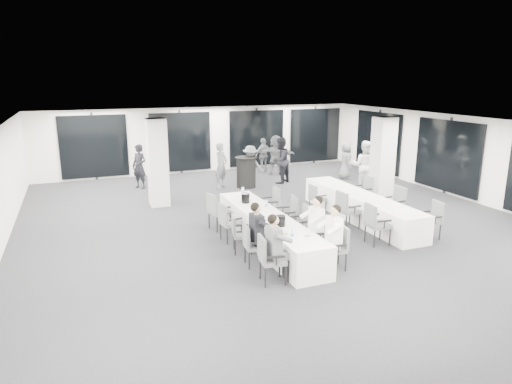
% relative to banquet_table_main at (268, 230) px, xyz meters
% --- Properties ---
extents(room, '(14.04, 16.04, 2.84)m').
position_rel_banquet_table_main_xyz_m(room, '(1.83, 2.52, 1.01)').
color(room, '#222327').
rests_on(room, ground).
extents(column_left, '(0.60, 0.60, 2.80)m').
position_rel_banquet_table_main_xyz_m(column_left, '(-1.85, 4.61, 1.02)').
color(column_left, silver).
rests_on(column_left, floor).
extents(column_right, '(0.60, 0.60, 2.80)m').
position_rel_banquet_table_main_xyz_m(column_right, '(5.15, 2.41, 1.02)').
color(column_right, silver).
rests_on(column_right, floor).
extents(banquet_table_main, '(0.90, 5.00, 0.75)m').
position_rel_banquet_table_main_xyz_m(banquet_table_main, '(0.00, 0.00, 0.00)').
color(banquet_table_main, silver).
rests_on(banquet_table_main, floor).
extents(banquet_table_side, '(0.90, 5.00, 0.75)m').
position_rel_banquet_table_main_xyz_m(banquet_table_side, '(3.31, 0.91, 0.00)').
color(banquet_table_side, silver).
rests_on(banquet_table_side, floor).
extents(cocktail_table, '(0.83, 0.83, 1.15)m').
position_rel_banquet_table_main_xyz_m(cocktail_table, '(1.63, 5.89, 0.21)').
color(cocktail_table, black).
rests_on(cocktail_table, floor).
extents(chair_main_left_near, '(0.56, 0.60, 0.99)m').
position_rel_banquet_table_main_xyz_m(chair_main_left_near, '(-0.84, -2.01, 0.19)').
color(chair_main_left_near, '#505258').
rests_on(chair_main_left_near, floor).
extents(chair_main_left_second, '(0.52, 0.57, 0.93)m').
position_rel_banquet_table_main_xyz_m(chair_main_left_second, '(-0.83, -1.09, 0.16)').
color(chair_main_left_second, '#505258').
rests_on(chair_main_left_second, floor).
extents(chair_main_left_mid, '(0.55, 0.58, 0.90)m').
position_rel_banquet_table_main_xyz_m(chair_main_left_mid, '(-0.83, -0.23, 0.14)').
color(chair_main_left_mid, '#505258').
rests_on(chair_main_left_mid, floor).
extents(chair_main_left_fourth, '(0.54, 0.59, 0.98)m').
position_rel_banquet_table_main_xyz_m(chair_main_left_fourth, '(-0.84, 0.57, 0.19)').
color(chair_main_left_fourth, '#505258').
rests_on(chair_main_left_fourth, floor).
extents(chair_main_left_far, '(0.62, 0.64, 1.01)m').
position_rel_banquet_table_main_xyz_m(chair_main_left_far, '(-0.84, 1.55, 0.20)').
color(chair_main_left_far, '#505258').
rests_on(chair_main_left_far, floor).
extents(chair_main_right_near, '(0.54, 0.58, 0.95)m').
position_rel_banquet_table_main_xyz_m(chair_main_right_near, '(0.83, -1.90, 0.17)').
color(chair_main_right_near, '#505258').
rests_on(chair_main_right_near, floor).
extents(chair_main_right_second, '(0.56, 0.60, 0.96)m').
position_rel_banquet_table_main_xyz_m(chair_main_right_second, '(0.83, -1.13, 0.17)').
color(chair_main_right_second, '#505258').
rests_on(chair_main_right_second, floor).
extents(chair_main_right_mid, '(0.53, 0.57, 0.96)m').
position_rel_banquet_table_main_xyz_m(chair_main_right_mid, '(0.83, -0.22, 0.17)').
color(chair_main_right_mid, '#505258').
rests_on(chair_main_right_mid, floor).
extents(chair_main_right_fourth, '(0.58, 0.62, 1.01)m').
position_rel_banquet_table_main_xyz_m(chair_main_right_fourth, '(0.84, 0.53, 0.20)').
color(chair_main_right_fourth, '#505258').
rests_on(chair_main_right_fourth, floor).
extents(chair_main_right_far, '(0.53, 0.59, 0.99)m').
position_rel_banquet_table_main_xyz_m(chair_main_right_far, '(0.84, 1.66, 0.19)').
color(chair_main_right_far, '#505258').
rests_on(chair_main_right_far, floor).
extents(chair_side_left_near, '(0.56, 0.61, 1.03)m').
position_rel_banquet_table_main_xyz_m(chair_side_left_near, '(2.47, -0.97, 0.22)').
color(chair_side_left_near, '#505258').
rests_on(chair_side_left_near, floor).
extents(chair_side_left_mid, '(0.56, 0.62, 1.04)m').
position_rel_banquet_table_main_xyz_m(chair_side_left_mid, '(2.47, 0.34, 0.22)').
color(chair_side_left_mid, '#505258').
rests_on(chair_side_left_mid, floor).
extents(chair_side_left_far, '(0.47, 0.52, 0.86)m').
position_rel_banquet_table_main_xyz_m(chair_side_left_far, '(2.49, 2.04, 0.11)').
color(chair_side_left_far, '#505258').
rests_on(chair_side_left_far, floor).
extents(chair_side_right_near, '(0.55, 0.59, 0.96)m').
position_rel_banquet_table_main_xyz_m(chair_side_right_near, '(4.14, -1.11, 0.17)').
color(chair_side_right_near, '#505258').
rests_on(chair_side_right_near, floor).
extents(chair_side_right_mid, '(0.55, 0.60, 1.01)m').
position_rel_banquet_table_main_xyz_m(chair_side_right_mid, '(4.15, 0.37, 0.20)').
color(chair_side_right_mid, '#505258').
rests_on(chair_side_right_mid, floor).
extents(chair_side_right_far, '(0.51, 0.58, 1.01)m').
position_rel_banquet_table_main_xyz_m(chair_side_right_far, '(4.15, 1.91, 0.20)').
color(chair_side_right_far, '#505258').
rests_on(chair_side_right_far, floor).
extents(seated_guest_a, '(0.50, 0.38, 1.44)m').
position_rel_banquet_table_main_xyz_m(seated_guest_a, '(-0.67, -2.02, 0.44)').
color(seated_guest_a, '#5A5C62').
rests_on(seated_guest_a, floor).
extents(seated_guest_b, '(0.50, 0.38, 1.44)m').
position_rel_banquet_table_main_xyz_m(seated_guest_b, '(-0.67, -1.10, 0.44)').
color(seated_guest_b, black).
rests_on(seated_guest_b, floor).
extents(seated_guest_c, '(0.50, 0.38, 1.44)m').
position_rel_banquet_table_main_xyz_m(seated_guest_c, '(0.67, -1.89, 0.44)').
color(seated_guest_c, white).
rests_on(seated_guest_c, floor).
extents(seated_guest_d, '(0.50, 0.38, 1.44)m').
position_rel_banquet_table_main_xyz_m(seated_guest_d, '(0.67, -1.11, 0.44)').
color(seated_guest_d, white).
rests_on(seated_guest_d, floor).
extents(standing_guest_a, '(0.89, 0.87, 1.91)m').
position_rel_banquet_table_main_xyz_m(standing_guest_a, '(0.76, 6.21, 0.58)').
color(standing_guest_a, '#5A5C62').
rests_on(standing_guest_a, floor).
extents(standing_guest_b, '(1.15, 1.03, 2.04)m').
position_rel_banquet_table_main_xyz_m(standing_guest_b, '(3.12, 6.06, 0.64)').
color(standing_guest_b, black).
rests_on(standing_guest_b, floor).
extents(standing_guest_c, '(1.27, 1.09, 1.75)m').
position_rel_banquet_table_main_xyz_m(standing_guest_c, '(1.86, 6.00, 0.50)').
color(standing_guest_c, '#5A5C62').
rests_on(standing_guest_c, floor).
extents(standing_guest_d, '(1.11, 0.79, 1.70)m').
position_rel_banquet_table_main_xyz_m(standing_guest_d, '(3.30, 8.19, 0.48)').
color(standing_guest_d, '#5A5C62').
rests_on(standing_guest_d, floor).
extents(standing_guest_e, '(0.67, 0.91, 1.69)m').
position_rel_banquet_table_main_xyz_m(standing_guest_e, '(5.93, 5.81, 0.47)').
color(standing_guest_e, '#5A5C62').
rests_on(standing_guest_e, floor).
extents(standing_guest_f, '(1.83, 1.52, 1.91)m').
position_rel_banquet_table_main_xyz_m(standing_guest_f, '(3.63, 7.62, 0.58)').
color(standing_guest_f, '#5A5C62').
rests_on(standing_guest_f, floor).
extents(standing_guest_g, '(0.86, 0.88, 1.87)m').
position_rel_banquet_table_main_xyz_m(standing_guest_g, '(-2.10, 7.19, 0.56)').
color(standing_guest_g, black).
rests_on(standing_guest_g, floor).
extents(standing_guest_h, '(1.13, 1.11, 2.04)m').
position_rel_banquet_table_main_xyz_m(standing_guest_h, '(5.57, 4.01, 0.64)').
color(standing_guest_h, white).
rests_on(standing_guest_h, floor).
extents(ice_bucket_near, '(0.22, 0.22, 0.24)m').
position_rel_banquet_table_main_xyz_m(ice_bucket_near, '(-0.05, -0.86, 0.50)').
color(ice_bucket_near, black).
rests_on(ice_bucket_near, banquet_table_main).
extents(ice_bucket_far, '(0.23, 0.23, 0.26)m').
position_rel_banquet_table_main_xyz_m(ice_bucket_far, '(-0.10, 1.29, 0.50)').
color(ice_bucket_far, black).
rests_on(ice_bucket_far, banquet_table_main).
extents(water_bottle_a, '(0.06, 0.06, 0.20)m').
position_rel_banquet_table_main_xyz_m(water_bottle_a, '(-0.16, -1.70, 0.48)').
color(water_bottle_a, silver).
rests_on(water_bottle_a, banquet_table_main).
extents(water_bottle_b, '(0.07, 0.07, 0.22)m').
position_rel_banquet_table_main_xyz_m(water_bottle_b, '(0.21, 0.59, 0.49)').
color(water_bottle_b, silver).
rests_on(water_bottle_b, banquet_table_main).
extents(water_bottle_c, '(0.08, 0.08, 0.24)m').
position_rel_banquet_table_main_xyz_m(water_bottle_c, '(0.10, 2.04, 0.50)').
color(water_bottle_c, silver).
rests_on(water_bottle_c, banquet_table_main).
extents(plate_a, '(0.20, 0.20, 0.03)m').
position_rel_banquet_table_main_xyz_m(plate_a, '(-0.19, -1.44, 0.39)').
color(plate_a, white).
rests_on(plate_a, banquet_table_main).
extents(plate_b, '(0.20, 0.20, 0.03)m').
position_rel_banquet_table_main_xyz_m(plate_b, '(0.18, -1.72, 0.39)').
color(plate_b, white).
rests_on(plate_b, banquet_table_main).
extents(plate_c, '(0.20, 0.20, 0.03)m').
position_rel_banquet_table_main_xyz_m(plate_c, '(0.03, -0.25, 0.39)').
color(plate_c, white).
rests_on(plate_c, banquet_table_main).
extents(wine_glass, '(0.07, 0.07, 0.19)m').
position_rel_banquet_table_main_xyz_m(wine_glass, '(0.14, -2.05, 0.52)').
color(wine_glass, silver).
rests_on(wine_glass, banquet_table_main).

